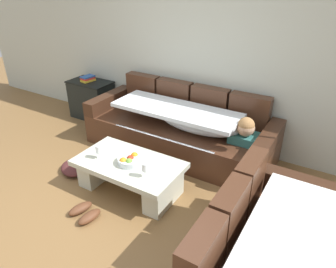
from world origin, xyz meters
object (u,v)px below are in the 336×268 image
at_px(couch_along_wall, 182,131).
at_px(couch_near_window, 270,264).
at_px(fruit_bowl, 130,160).
at_px(side_cabinet, 92,100).
at_px(wine_glass_near_right, 145,168).
at_px(crumpled_garment, 74,168).
at_px(wine_glass_near_left, 99,150).
at_px(pair_of_shoes, 85,213).
at_px(coffee_table, 129,172).
at_px(book_stack_on_cabinet, 88,78).

xyz_separation_m(couch_along_wall, couch_near_window, (1.62, -1.58, 0.01)).
distance_m(fruit_bowl, side_cabinet, 2.24).
relative_size(fruit_bowl, side_cabinet, 0.39).
bearing_deg(wine_glass_near_right, couch_near_window, -15.13).
distance_m(couch_near_window, crumpled_garment, 2.60).
bearing_deg(wine_glass_near_left, pair_of_shoes, -68.34).
height_order(couch_along_wall, coffee_table, couch_along_wall).
xyz_separation_m(fruit_bowl, book_stack_on_cabinet, (-1.85, 1.31, 0.26)).
bearing_deg(fruit_bowl, wine_glass_near_left, -164.89).
bearing_deg(coffee_table, couch_near_window, -16.73).
height_order(side_cabinet, crumpled_garment, side_cabinet).
relative_size(couch_near_window, wine_glass_near_left, 10.90).
height_order(fruit_bowl, side_cabinet, side_cabinet).
bearing_deg(book_stack_on_cabinet, coffee_table, -35.50).
relative_size(wine_glass_near_right, pair_of_shoes, 0.49).
bearing_deg(pair_of_shoes, couch_along_wall, 82.18).
bearing_deg(side_cabinet, fruit_bowl, -35.78).
relative_size(side_cabinet, book_stack_on_cabinet, 3.05).
bearing_deg(wine_glass_near_right, crumpled_garment, 177.05).
bearing_deg(book_stack_on_cabinet, crumpled_garment, -54.26).
height_order(book_stack_on_cabinet, crumpled_garment, book_stack_on_cabinet).
distance_m(wine_glass_near_left, crumpled_garment, 0.66).
bearing_deg(couch_along_wall, crumpled_garment, -128.85).
distance_m(coffee_table, book_stack_on_cabinet, 2.27).
bearing_deg(crumpled_garment, coffee_table, 5.52).
bearing_deg(wine_glass_near_right, couch_along_wall, 100.54).
bearing_deg(couch_near_window, wine_glass_near_left, 78.86).
bearing_deg(fruit_bowl, crumpled_garment, -175.76).
distance_m(couch_near_window, coffee_table, 1.80).
distance_m(wine_glass_near_left, pair_of_shoes, 0.69).
relative_size(coffee_table, book_stack_on_cabinet, 5.08).
height_order(fruit_bowl, wine_glass_near_left, wine_glass_near_left).
bearing_deg(side_cabinet, book_stack_on_cabinet, 173.69).
xyz_separation_m(couch_along_wall, side_cabinet, (-1.87, 0.22, -0.01)).
xyz_separation_m(couch_near_window, side_cabinet, (-3.49, 1.81, -0.01)).
relative_size(fruit_bowl, pair_of_shoes, 0.82).
distance_m(couch_near_window, wine_glass_near_left, 2.09).
height_order(fruit_bowl, crumpled_garment, fruit_bowl).
distance_m(side_cabinet, pair_of_shoes, 2.52).
xyz_separation_m(side_cabinet, crumpled_garment, (0.95, -1.37, -0.26)).
bearing_deg(coffee_table, couch_along_wall, 84.79).
xyz_separation_m(book_stack_on_cabinet, crumpled_garment, (0.99, -1.38, -0.62)).
xyz_separation_m(couch_along_wall, wine_glass_near_left, (-0.42, -1.18, 0.17)).
bearing_deg(wine_glass_near_left, fruit_bowl, 15.11).
bearing_deg(coffee_table, side_cabinet, 144.01).
xyz_separation_m(pair_of_shoes, crumpled_garment, (-0.69, 0.52, 0.01)).
bearing_deg(wine_glass_near_left, side_cabinet, 135.92).
bearing_deg(wine_glass_near_left, book_stack_on_cabinet, 136.59).
height_order(wine_glass_near_right, book_stack_on_cabinet, book_stack_on_cabinet).
bearing_deg(side_cabinet, wine_glass_near_right, -34.26).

